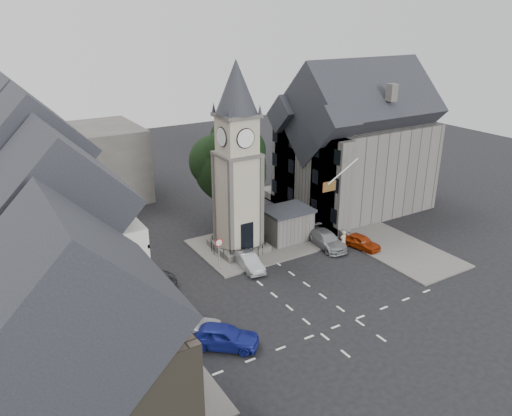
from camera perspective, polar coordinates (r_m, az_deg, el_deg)
ground at (r=38.23m, az=3.97°, el=-9.29°), size 120.00×120.00×0.00m
pavement_west at (r=38.59m, az=-17.11°, el=-9.85°), size 6.00×30.00×0.14m
pavement_east at (r=50.56m, az=9.92°, el=-1.53°), size 6.00×26.00×0.14m
central_island at (r=44.82m, az=-0.34°, el=-4.25°), size 10.00×8.00×0.16m
road_markings at (r=34.61m, az=9.34°, el=-13.15°), size 20.00×8.00×0.01m
clock_tower at (r=41.25m, az=-2.15°, el=5.39°), size 4.86×4.86×16.25m
stone_shelter at (r=45.48m, az=3.55°, el=-1.88°), size 4.30×3.30×3.08m
town_tree at (r=46.72m, az=-3.00°, el=5.83°), size 7.20×7.20×10.80m
warning_sign_post at (r=39.91m, az=-4.25°, el=-4.60°), size 0.70×0.19×2.85m
terrace_pink at (r=44.73m, az=-25.08°, el=2.57°), size 8.10×7.60×12.80m
terrace_cream at (r=37.18m, az=-23.44°, el=-0.74°), size 8.10×7.60×12.80m
terrace_tudor at (r=30.03m, az=-20.87°, el=-6.38°), size 8.10×7.60×12.00m
building_sw_stone at (r=22.72m, az=-19.63°, el=-18.47°), size 8.60×7.60×10.40m
backdrop_west at (r=57.28m, az=-22.85°, el=4.00°), size 20.00×10.00×8.00m
east_building at (r=53.00m, az=11.19°, el=6.53°), size 14.40×11.40×12.60m
east_boundary_wall at (r=50.17m, az=6.04°, el=-1.03°), size 0.40×16.00×0.90m
flagpole at (r=42.90m, az=9.92°, el=4.15°), size 3.68×0.10×2.74m
car_west_blue at (r=32.00m, az=-3.83°, el=-14.40°), size 4.66×4.29×1.54m
car_west_silver at (r=32.91m, az=-8.05°, el=-13.48°), size 4.82×3.80×1.53m
car_west_grey at (r=38.69m, az=-12.93°, el=-8.20°), size 5.70×3.84×1.45m
car_island_silver at (r=40.74m, az=-0.82°, el=-6.16°), size 1.72×3.94×1.26m
car_island_east at (r=44.88m, az=8.03°, el=-3.58°), size 2.39×4.92×1.38m
car_east_red at (r=45.18m, az=11.89°, el=-3.77°), size 2.23×3.89×1.25m
pedestrian at (r=44.65m, az=9.94°, el=-3.63°), size 0.63×0.43×1.68m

